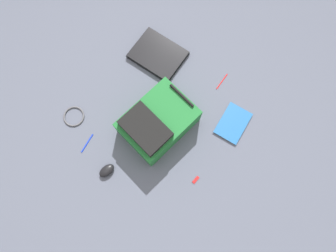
{
  "coord_description": "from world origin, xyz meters",
  "views": [
    {
      "loc": [
        0.33,
        -0.33,
        1.76
      ],
      "look_at": [
        0.04,
        0.01,
        0.02
      ],
      "focal_mm": 30.65,
      "sensor_mm": 36.0,
      "label": 1
    }
  ],
  "objects_px": {
    "pen_black": "(222,81)",
    "book_comic": "(233,123)",
    "usb_stick": "(196,180)",
    "computer_mouse": "(107,171)",
    "cable_coil": "(74,116)",
    "laptop": "(158,55)",
    "pen_blue": "(87,143)",
    "backpack": "(157,123)"
  },
  "relations": [
    {
      "from": "backpack",
      "to": "usb_stick",
      "type": "height_order",
      "value": "backpack"
    },
    {
      "from": "computer_mouse",
      "to": "usb_stick",
      "type": "bearing_deg",
      "value": 45.08
    },
    {
      "from": "backpack",
      "to": "pen_black",
      "type": "bearing_deg",
      "value": 75.01
    },
    {
      "from": "backpack",
      "to": "computer_mouse",
      "type": "xyz_separation_m",
      "value": [
        -0.06,
        -0.41,
        -0.07
      ]
    },
    {
      "from": "pen_black",
      "to": "cable_coil",
      "type": "bearing_deg",
      "value": -126.85
    },
    {
      "from": "computer_mouse",
      "to": "usb_stick",
      "type": "relative_size",
      "value": 2.01
    },
    {
      "from": "pen_blue",
      "to": "usb_stick",
      "type": "bearing_deg",
      "value": 20.58
    },
    {
      "from": "book_comic",
      "to": "pen_black",
      "type": "xyz_separation_m",
      "value": [
        -0.22,
        0.19,
        -0.0
      ]
    },
    {
      "from": "cable_coil",
      "to": "usb_stick",
      "type": "relative_size",
      "value": 2.7
    },
    {
      "from": "cable_coil",
      "to": "pen_black",
      "type": "height_order",
      "value": "cable_coil"
    },
    {
      "from": "book_comic",
      "to": "pen_blue",
      "type": "height_order",
      "value": "book_comic"
    },
    {
      "from": "computer_mouse",
      "to": "pen_blue",
      "type": "relative_size",
      "value": 0.77
    },
    {
      "from": "book_comic",
      "to": "cable_coil",
      "type": "distance_m",
      "value": 1.01
    },
    {
      "from": "laptop",
      "to": "computer_mouse",
      "type": "bearing_deg",
      "value": -72.24
    },
    {
      "from": "backpack",
      "to": "usb_stick",
      "type": "relative_size",
      "value": 9.19
    },
    {
      "from": "laptop",
      "to": "book_comic",
      "type": "xyz_separation_m",
      "value": [
        0.67,
        -0.07,
        -0.01
      ]
    },
    {
      "from": "cable_coil",
      "to": "pen_black",
      "type": "relative_size",
      "value": 1.04
    },
    {
      "from": "pen_blue",
      "to": "usb_stick",
      "type": "xyz_separation_m",
      "value": [
        0.66,
        0.25,
        -0.0
      ]
    },
    {
      "from": "laptop",
      "to": "usb_stick",
      "type": "relative_size",
      "value": 7.19
    },
    {
      "from": "cable_coil",
      "to": "laptop",
      "type": "bearing_deg",
      "value": 77.88
    },
    {
      "from": "computer_mouse",
      "to": "pen_black",
      "type": "height_order",
      "value": "computer_mouse"
    },
    {
      "from": "book_comic",
      "to": "computer_mouse",
      "type": "relative_size",
      "value": 2.53
    },
    {
      "from": "laptop",
      "to": "cable_coil",
      "type": "relative_size",
      "value": 2.66
    },
    {
      "from": "book_comic",
      "to": "usb_stick",
      "type": "height_order",
      "value": "book_comic"
    },
    {
      "from": "backpack",
      "to": "laptop",
      "type": "height_order",
      "value": "backpack"
    },
    {
      "from": "pen_black",
      "to": "book_comic",
      "type": "bearing_deg",
      "value": -39.97
    },
    {
      "from": "book_comic",
      "to": "laptop",
      "type": "bearing_deg",
      "value": 174.3
    },
    {
      "from": "backpack",
      "to": "cable_coil",
      "type": "height_order",
      "value": "backpack"
    },
    {
      "from": "book_comic",
      "to": "computer_mouse",
      "type": "xyz_separation_m",
      "value": [
        -0.42,
        -0.72,
        0.01
      ]
    },
    {
      "from": "book_comic",
      "to": "usb_stick",
      "type": "distance_m",
      "value": 0.43
    },
    {
      "from": "backpack",
      "to": "cable_coil",
      "type": "xyz_separation_m",
      "value": [
        -0.46,
        -0.29,
        -0.09
      ]
    },
    {
      "from": "cable_coil",
      "to": "usb_stick",
      "type": "bearing_deg",
      "value": 11.63
    },
    {
      "from": "usb_stick",
      "to": "laptop",
      "type": "bearing_deg",
      "value": 144.93
    },
    {
      "from": "laptop",
      "to": "pen_black",
      "type": "bearing_deg",
      "value": 15.07
    },
    {
      "from": "pen_black",
      "to": "pen_blue",
      "type": "height_order",
      "value": "pen_blue"
    },
    {
      "from": "backpack",
      "to": "pen_black",
      "type": "height_order",
      "value": "backpack"
    },
    {
      "from": "backpack",
      "to": "pen_blue",
      "type": "xyz_separation_m",
      "value": [
        -0.27,
        -0.36,
        -0.09
      ]
    },
    {
      "from": "book_comic",
      "to": "pen_black",
      "type": "height_order",
      "value": "book_comic"
    },
    {
      "from": "laptop",
      "to": "usb_stick",
      "type": "height_order",
      "value": "laptop"
    },
    {
      "from": "pen_blue",
      "to": "computer_mouse",
      "type": "bearing_deg",
      "value": -12.68
    },
    {
      "from": "computer_mouse",
      "to": "backpack",
      "type": "bearing_deg",
      "value": 93.38
    },
    {
      "from": "laptop",
      "to": "cable_coil",
      "type": "xyz_separation_m",
      "value": [
        -0.14,
        -0.67,
        -0.01
      ]
    }
  ]
}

